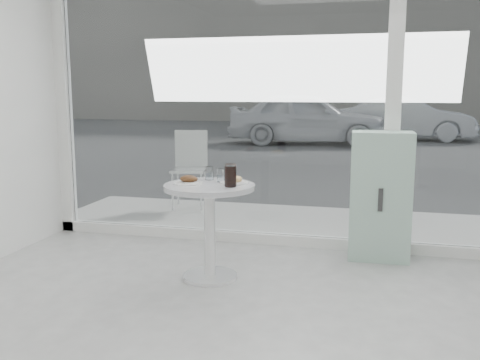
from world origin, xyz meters
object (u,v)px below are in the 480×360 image
(car_white, at_px, (307,118))
(water_tumbler_b, at_px, (221,176))
(plate_donut, at_px, (234,181))
(main_table, at_px, (210,212))
(mint_cabinet, at_px, (380,196))
(car_silver, at_px, (406,119))
(plate_fritter, at_px, (189,180))
(cola_glass, at_px, (230,176))
(water_tumbler_a, at_px, (209,174))
(patio_chair, at_px, (190,164))

(car_white, xyz_separation_m, water_tumbler_b, (0.69, -11.14, 0.07))
(plate_donut, distance_m, water_tumbler_b, 0.13)
(main_table, xyz_separation_m, mint_cabinet, (1.32, 0.88, 0.02))
(main_table, bearing_deg, car_silver, 80.77)
(plate_fritter, distance_m, cola_glass, 0.36)
(plate_fritter, height_order, water_tumbler_a, water_tumbler_a)
(water_tumbler_a, xyz_separation_m, cola_glass, (0.25, -0.27, 0.04))
(plate_fritter, bearing_deg, car_silver, 80.09)
(mint_cabinet, distance_m, car_silver, 12.45)
(car_silver, height_order, plate_donut, car_silver)
(main_table, distance_m, car_silver, 13.48)
(mint_cabinet, relative_size, car_silver, 0.28)
(main_table, relative_size, mint_cabinet, 0.67)
(plate_fritter, relative_size, cola_glass, 1.30)
(patio_chair, relative_size, water_tumbler_a, 8.56)
(car_white, xyz_separation_m, water_tumbler_a, (0.57, -11.07, 0.07))
(mint_cabinet, bearing_deg, water_tumbler_b, -151.71)
(mint_cabinet, xyz_separation_m, water_tumbler_b, (-1.27, -0.74, 0.25))
(plate_donut, height_order, water_tumbler_a, water_tumbler_a)
(cola_glass, bearing_deg, mint_cabinet, 39.65)
(patio_chair, distance_m, car_silver, 11.41)
(patio_chair, distance_m, car_white, 8.95)
(main_table, relative_size, car_silver, 0.19)
(patio_chair, bearing_deg, car_silver, 64.13)
(car_silver, distance_m, water_tumbler_b, 13.32)
(main_table, distance_m, cola_glass, 0.36)
(car_white, bearing_deg, mint_cabinet, -173.47)
(water_tumbler_b, bearing_deg, plate_fritter, -144.82)
(plate_donut, bearing_deg, car_white, 94.14)
(main_table, height_order, water_tumbler_b, water_tumbler_b)
(cola_glass, bearing_deg, plate_fritter, 172.27)
(car_white, xyz_separation_m, car_silver, (2.80, 2.02, -0.08))
(plate_donut, bearing_deg, mint_cabinet, 33.98)
(mint_cabinet, distance_m, car_white, 10.59)
(mint_cabinet, relative_size, cola_glass, 6.53)
(main_table, height_order, plate_fritter, plate_fritter)
(plate_donut, bearing_deg, cola_glass, -84.45)
(patio_chair, height_order, plate_donut, patio_chair)
(patio_chair, xyz_separation_m, car_white, (0.35, 8.94, 0.15))
(plate_fritter, bearing_deg, main_table, 3.38)
(car_white, height_order, water_tumbler_a, car_white)
(plate_donut, bearing_deg, car_silver, 81.43)
(mint_cabinet, distance_m, plate_donut, 1.40)
(mint_cabinet, xyz_separation_m, patio_chair, (-2.31, 1.46, 0.02))
(plate_donut, bearing_deg, patio_chair, 117.49)
(car_silver, relative_size, water_tumbler_b, 35.92)
(main_table, height_order, water_tumbler_a, water_tumbler_a)
(patio_chair, bearing_deg, mint_cabinet, -42.11)
(mint_cabinet, relative_size, water_tumbler_b, 10.23)
(cola_glass, bearing_deg, water_tumbler_a, 133.41)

